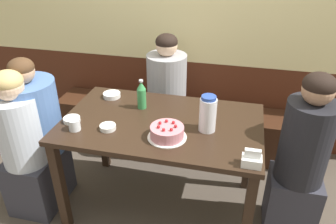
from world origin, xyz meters
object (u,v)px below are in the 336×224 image
Objects in this scene: water_pitcher at (208,114)px; bowl_side_dish at (108,127)px; bench_seat at (183,127)px; soju_bottle at (142,95)px; person_grey_tee at (167,101)px; bowl_rice_small at (112,95)px; glass_water_tall at (74,125)px; person_pale_blue_shirt at (36,134)px; person_dark_striped at (25,151)px; person_teal_shirt at (300,163)px; birthday_cake at (167,132)px; napkin_holder at (252,160)px; bowl_soup_white at (72,120)px.

water_pitcher is 0.66m from bowl_side_dish.
soju_bottle reaches higher than bench_seat.
soju_bottle is 0.61m from person_grey_tee.
person_grey_tee is (0.06, 0.52, -0.31)m from soju_bottle.
soju_bottle is at bearing 68.96° from bowl_side_dish.
soju_bottle reaches higher than bowl_rice_small.
person_grey_tee is at bearing 121.92° from water_pitcher.
glass_water_tall is 0.49m from person_pale_blue_shirt.
person_grey_tee reaches higher than person_dark_striped.
person_teal_shirt reaches higher than bowl_side_dish.
person_teal_shirt is 1.02× the size of person_pale_blue_shirt.
bench_seat is at bearing 94.70° from birthday_cake.
bowl_side_dish is 0.09× the size of person_teal_shirt.
glass_water_tall reaches higher than bench_seat.
glass_water_tall is (-1.13, 0.11, -0.00)m from napkin_holder.
napkin_holder is at bearing -17.27° from birthday_cake.
bowl_side_dish is at bearing -167.18° from water_pitcher.
birthday_cake reaches higher than bowl_rice_small.
bench_seat is 23.66× the size of bowl_side_dish.
bench_seat is 1.29m from person_teal_shirt.
water_pitcher is 2.16× the size of bowl_soup_white.
bowl_rice_small is at bearing 158.26° from soju_bottle.
birthday_cake is (0.08, -1.01, 0.59)m from bench_seat.
napkin_holder is 1.24m from bowl_rice_small.
soju_bottle is at bearing -6.89° from person_teal_shirt.
person_dark_striped is at bearing -131.02° from bench_seat.
bowl_side_dish is (-0.32, -1.01, 0.57)m from bench_seat.
bowl_side_dish is at bearing -7.47° from person_pale_blue_shirt.
bowl_side_dish is at bearing 9.00° from person_teal_shirt.
glass_water_tall is (-0.84, -0.20, -0.08)m from water_pitcher.
person_teal_shirt is (0.62, 0.06, -0.32)m from water_pitcher.
napkin_holder is at bearing -9.14° from person_pale_blue_shirt.
water_pitcher is 0.92m from bowl_soup_white.
bowl_soup_white is 0.10× the size of person_dark_striped.
bowl_soup_white is (-0.41, -0.30, -0.09)m from soju_bottle.
bowl_side_dish is (0.15, -0.45, -0.00)m from bowl_rice_small.
person_dark_striped is at bearing -177.96° from glass_water_tall.
birthday_cake is at bearing 13.40° from person_teal_shirt.
person_teal_shirt is at bearing 58.45° from person_grey_tee.
bench_seat is 2.07× the size of person_teal_shirt.
person_dark_striped is (-1.02, -0.07, -0.27)m from birthday_cake.
soju_bottle reaches higher than glass_water_tall.
napkin_holder is (0.79, -0.50, -0.07)m from soju_bottle.
napkin_holder is 0.10× the size of person_dark_striped.
person_pale_blue_shirt is (-0.42, 0.14, -0.22)m from glass_water_tall.
bowl_soup_white is 1.50× the size of glass_water_tall.
birthday_cake is 1.12× the size of soju_bottle.
water_pitcher reaches higher than birthday_cake.
glass_water_tall is (-0.52, -1.06, 0.59)m from bench_seat.
person_grey_tee is at bearing -129.73° from bench_seat.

